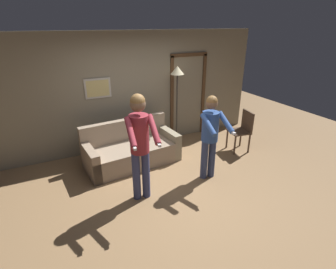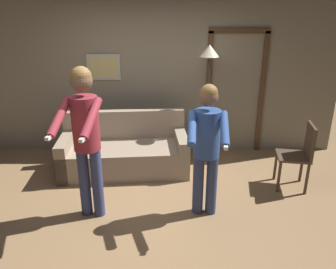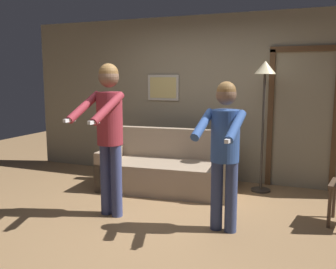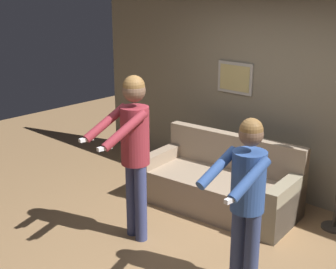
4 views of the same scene
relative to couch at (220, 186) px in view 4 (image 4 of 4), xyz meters
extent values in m
plane|color=olive|center=(0.32, -1.17, -0.28)|extent=(12.00, 12.00, 0.00)
cube|color=gray|center=(0.32, 0.85, 1.02)|extent=(6.40, 0.06, 2.60)
cube|color=#B7B2A8|center=(-0.40, 0.81, 1.19)|extent=(0.55, 0.02, 0.42)
cube|color=tan|center=(-0.40, 0.79, 1.19)|extent=(0.47, 0.01, 0.34)
cube|color=gray|center=(0.00, -0.04, -0.07)|extent=(1.97, 1.03, 0.42)
cube|color=gray|center=(-0.03, 0.31, 0.37)|extent=(1.90, 0.32, 0.45)
cube|color=gray|center=(-0.86, -0.13, 0.01)|extent=(0.24, 0.86, 0.58)
cube|color=gray|center=(0.87, 0.04, 0.01)|extent=(0.24, 0.86, 0.58)
cylinder|color=#332D28|center=(1.29, 0.44, -0.27)|extent=(0.28, 0.28, 0.02)
cylinder|color=#38406F|center=(-0.31, -1.20, 0.15)|extent=(0.13, 0.13, 0.86)
cylinder|color=#38406F|center=(-0.15, -1.22, 0.15)|extent=(0.13, 0.13, 0.86)
cylinder|color=maroon|center=(-0.23, -1.21, 0.89)|extent=(0.30, 0.30, 0.61)
sphere|color=brown|center=(-0.23, -1.21, 1.37)|extent=(0.24, 0.24, 0.24)
sphere|color=brown|center=(-0.23, -1.21, 1.41)|extent=(0.23, 0.23, 0.23)
cylinder|color=maroon|center=(-0.43, -1.42, 1.04)|extent=(0.16, 0.52, 0.34)
cube|color=white|center=(-0.47, -1.65, 0.91)|extent=(0.06, 0.15, 0.04)
cylinder|color=maroon|center=(-0.10, -1.47, 1.04)|extent=(0.16, 0.52, 0.34)
cube|color=white|center=(-0.13, -1.70, 0.91)|extent=(0.06, 0.15, 0.04)
cylinder|color=navy|center=(1.04, -1.15, 0.11)|extent=(0.13, 0.13, 0.77)
cylinder|color=navy|center=(1.20, -1.16, 0.11)|extent=(0.13, 0.13, 0.77)
cylinder|color=#2D4C8C|center=(1.12, -1.16, 0.76)|extent=(0.30, 0.30, 0.54)
sphere|color=brown|center=(1.12, -1.16, 1.19)|extent=(0.21, 0.21, 0.21)
sphere|color=brown|center=(1.12, -1.16, 1.22)|extent=(0.20, 0.20, 0.20)
cylinder|color=#2D4C8C|center=(0.93, -1.36, 0.90)|extent=(0.13, 0.47, 0.29)
cylinder|color=#2D4C8C|center=(1.27, -1.38, 0.90)|extent=(0.13, 0.47, 0.29)
cube|color=white|center=(1.26, -1.60, 0.79)|extent=(0.05, 0.15, 0.04)
camera|label=1|loc=(-1.45, -4.72, 2.47)|focal=28.00mm
camera|label=2|loc=(0.71, -4.62, 2.05)|focal=35.00mm
camera|label=3|loc=(2.01, -4.95, 1.37)|focal=40.00mm
camera|label=4|loc=(3.12, -4.35, 2.36)|focal=50.00mm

